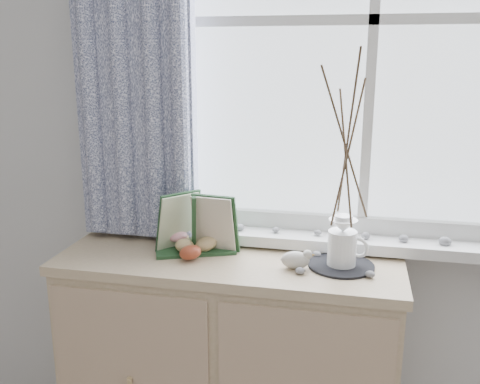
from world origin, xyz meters
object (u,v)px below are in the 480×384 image
Objects in this scene: botanical_book at (193,225)px; twig_pitcher at (347,144)px; toadstool_cluster at (170,227)px; sideboard at (229,364)px.

botanical_book is 0.45× the size of twig_pitcher.
botanical_book is 0.17m from toadstool_cluster.
sideboard is 3.70× the size of botanical_book.
twig_pitcher reaches higher than botanical_book.
twig_pitcher reaches higher than toadstool_cluster.
toadstool_cluster is at bearing 116.43° from botanical_book.
botanical_book is 0.59m from twig_pitcher.
sideboard is at bearing -16.37° from botanical_book.
botanical_book is at bearing -41.36° from toadstool_cluster.
botanical_book reaches higher than toadstool_cluster.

